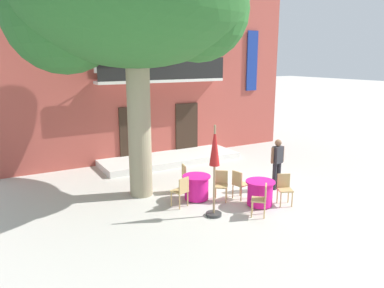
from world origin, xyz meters
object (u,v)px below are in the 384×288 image
Objects in this scene: cafe_chair_near_tree_1 at (262,198)px; cafe_table_middle at (196,187)px; plane_tree at (131,2)px; cafe_chair_near_tree_2 at (284,187)px; cafe_table_near_tree at (260,193)px; cafe_chair_near_tree_0 at (239,183)px; pedestrian_near_entrance at (277,161)px; cafe_chair_middle_0 at (221,183)px; cafe_chair_middle_2 at (181,190)px; cafe_umbrella at (215,158)px; cafe_chair_middle_1 at (187,176)px.

cafe_chair_near_tree_1 is 1.05× the size of cafe_table_middle.
cafe_chair_near_tree_2 is (3.51, -2.89, -5.29)m from plane_tree.
cafe_table_near_tree is at bearing 53.41° from cafe_chair_near_tree_1.
cafe_chair_near_tree_0 is 1.68m from pedestrian_near_entrance.
pedestrian_near_entrance is (1.62, 0.13, 0.43)m from cafe_chair_near_tree_0.
cafe_chair_middle_0 and cafe_chair_middle_2 have the same top height.
cafe_chair_near_tree_0 is 1.87m from cafe_chair_middle_2.
cafe_chair_near_tree_1 reaches higher than cafe_table_middle.
cafe_umbrella reaches higher than cafe_chair_near_tree_1.
cafe_chair_middle_1 is at bearing 115.60° from cafe_chair_middle_0.
cafe_table_near_tree is (2.80, -2.64, -5.42)m from plane_tree.
cafe_chair_middle_1 is (-0.84, 2.71, 0.00)m from cafe_chair_near_tree_1.
cafe_chair_near_tree_0 is at bearing 107.22° from cafe_table_near_tree.
plane_tree is 8.79× the size of cafe_chair_near_tree_2.
cafe_table_near_tree is at bearing -148.77° from pedestrian_near_entrance.
cafe_chair_middle_2 is at bearing 169.84° from cafe_chair_near_tree_0.
cafe_table_near_tree is 1.93m from cafe_table_middle.
cafe_chair_near_tree_1 is at bearing -64.80° from cafe_table_middle.
cafe_table_middle is at bearing 23.94° from cafe_chair_middle_2.
cafe_chair_near_tree_0 is 0.56m from cafe_chair_middle_0.
cafe_umbrella is (-1.13, 0.66, 1.14)m from cafe_chair_near_tree_1.
cafe_chair_middle_2 is at bearing 153.01° from cafe_table_near_tree.
cafe_chair_middle_2 is (-1.32, 0.10, 0.00)m from cafe_chair_middle_0.
cafe_chair_near_tree_1 and cafe_chair_middle_2 have the same top height.
cafe_chair_middle_2 is at bearing 116.02° from cafe_umbrella.
cafe_table_middle is at bearing 151.06° from cafe_chair_near_tree_0.
cafe_chair_near_tree_2 is at bearing 16.91° from cafe_chair_near_tree_1.
cafe_chair_middle_0 is (-0.29, 1.55, 0.00)m from cafe_chair_near_tree_1.
cafe_chair_middle_0 is 1.28m from cafe_chair_middle_1.
cafe_chair_near_tree_1 is 1.00× the size of cafe_chair_middle_0.
cafe_chair_near_tree_0 is at bearing -52.33° from cafe_chair_middle_1.
cafe_chair_middle_1 is 0.36× the size of cafe_umbrella.
cafe_chair_near_tree_1 and cafe_chair_middle_1 have the same top height.
cafe_chair_near_tree_0 is 1.00× the size of cafe_chair_middle_0.
cafe_umbrella is (-1.35, -0.67, 1.14)m from cafe_chair_near_tree_0.
cafe_chair_middle_1 and cafe_chair_middle_2 have the same top height.
cafe_chair_middle_0 is at bearing -39.34° from plane_tree.
cafe_umbrella reaches higher than cafe_chair_middle_0.
cafe_table_near_tree is 0.95× the size of cafe_chair_near_tree_0.
cafe_chair_near_tree_0 is 1.75m from cafe_chair_middle_1.
cafe_umbrella is (-1.57, 0.05, 1.27)m from cafe_table_near_tree.
cafe_umbrella is at bearing 172.38° from cafe_chair_near_tree_2.
cafe_table_near_tree is at bearing -26.99° from cafe_chair_middle_2.
cafe_table_middle is at bearing -96.07° from cafe_chair_middle_1.
cafe_table_near_tree is 1.73m from pedestrian_near_entrance.
pedestrian_near_entrance is (2.69, -1.26, 0.43)m from cafe_chair_middle_1.
cafe_umbrella is (-2.28, 0.31, 1.14)m from cafe_chair_near_tree_2.
cafe_chair_middle_0 is (-1.45, 1.20, 0.00)m from cafe_chair_near_tree_2.
cafe_chair_near_tree_0 is 1.00× the size of cafe_chair_near_tree_1.
cafe_chair_near_tree_2 and cafe_chair_middle_1 have the same top height.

